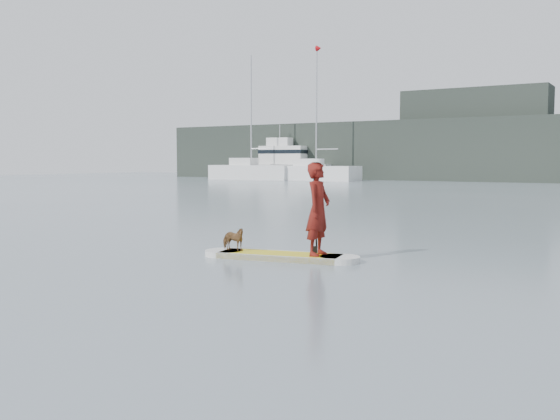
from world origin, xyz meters
The scene contains 10 objects.
ground centered at (0.00, 0.00, 0.00)m, with size 140.00×140.00×0.00m, color slate.
paddleboard centered at (-0.49, 1.82, 0.06)m, with size 3.25×1.30×0.12m.
paddler centered at (0.30, 1.98, 1.04)m, with size 0.67×0.44×1.84m, color maroon.
white_cap centered at (0.30, 1.98, 2.00)m, with size 0.22×0.22×0.07m, color silver.
dog centered at (-1.52, 1.61, 0.37)m, with size 0.27×0.58×0.49m, color brown.
paddle centered at (0.11, 2.21, 0.80)m, with size 0.10×0.30×2.00m.
sailboat_a centered at (-30.62, 45.02, 0.89)m, with size 9.06×3.80×12.76m.
sailboat_b centered at (-23.33, 45.75, 0.92)m, with size 9.04×3.33×13.18m.
motor_yacht_b centered at (-28.45, 48.92, 1.64)m, with size 9.19×4.24×5.85m.
shore_building_west centered at (-10.00, 54.00, 4.50)m, with size 14.00×4.00×9.00m, color #202924.
Camera 1 is at (6.07, -8.86, 2.00)m, focal length 40.00 mm.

